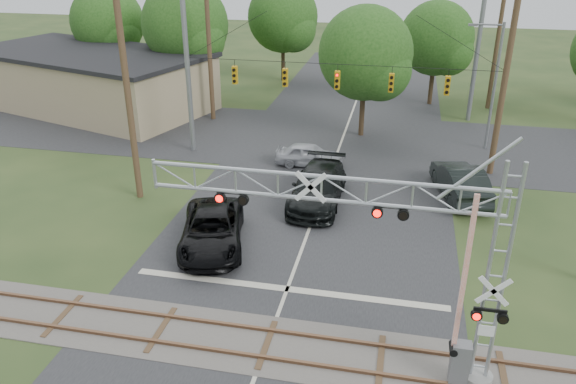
% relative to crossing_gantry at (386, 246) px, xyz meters
% --- Properties ---
extents(road_main, '(14.00, 90.00, 0.02)m').
position_rel_crossing_gantry_xyz_m(road_main, '(-3.85, 8.37, -4.75)').
color(road_main, '#262628').
rests_on(road_main, ground).
extents(road_cross, '(90.00, 12.00, 0.02)m').
position_rel_crossing_gantry_xyz_m(road_cross, '(-3.85, 22.37, -4.74)').
color(road_cross, '#262628').
rests_on(road_cross, ground).
extents(railroad_track, '(90.00, 3.20, 0.17)m').
position_rel_crossing_gantry_xyz_m(railroad_track, '(-3.85, 0.37, -4.72)').
color(railroad_track, '#514D46').
rests_on(railroad_track, ground).
extents(crossing_gantry, '(11.12, 0.99, 7.72)m').
position_rel_crossing_gantry_xyz_m(crossing_gantry, '(0.00, 0.00, 0.00)').
color(crossing_gantry, gray).
rests_on(crossing_gantry, ground).
extents(traffic_signal_span, '(19.34, 0.36, 11.50)m').
position_rel_crossing_gantry_xyz_m(traffic_signal_span, '(-2.92, 18.37, 0.92)').
color(traffic_signal_span, slate).
rests_on(traffic_signal_span, ground).
extents(pickup_black, '(4.19, 6.49, 1.66)m').
position_rel_crossing_gantry_xyz_m(pickup_black, '(-7.98, 6.63, -3.92)').
color(pickup_black, black).
rests_on(pickup_black, ground).
extents(car_dark, '(2.63, 6.36, 1.84)m').
position_rel_crossing_gantry_xyz_m(car_dark, '(-3.94, 12.18, -3.84)').
color(car_dark, black).
rests_on(car_dark, ground).
extents(sedan_silver, '(4.23, 1.84, 1.42)m').
position_rel_crossing_gantry_xyz_m(sedan_silver, '(-5.31, 17.35, -4.05)').
color(sedan_silver, '#ABACB3').
rests_on(sedan_silver, ground).
extents(suv_dark, '(3.16, 5.94, 1.86)m').
position_rel_crossing_gantry_xyz_m(suv_dark, '(3.57, 14.52, -3.83)').
color(suv_dark, black).
rests_on(suv_dark, ground).
extents(commercial_building, '(21.80, 15.47, 4.61)m').
position_rel_crossing_gantry_xyz_m(commercial_building, '(-25.24, 26.48, -2.44)').
color(commercial_building, '#998866').
rests_on(commercial_building, ground).
extents(streetlight, '(2.21, 0.23, 8.29)m').
position_rel_crossing_gantry_xyz_m(streetlight, '(5.65, 22.79, -0.12)').
color(streetlight, slate).
rests_on(streetlight, ground).
extents(utility_poles, '(24.78, 26.20, 13.75)m').
position_rel_crossing_gantry_xyz_m(utility_poles, '(-1.65, 20.85, 1.53)').
color(utility_poles, '#483721').
rests_on(utility_poles, ground).
extents(treeline, '(55.84, 21.48, 10.01)m').
position_rel_crossing_gantry_xyz_m(treeline, '(-4.13, 31.82, 1.17)').
color(treeline, '#392A1A').
rests_on(treeline, ground).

